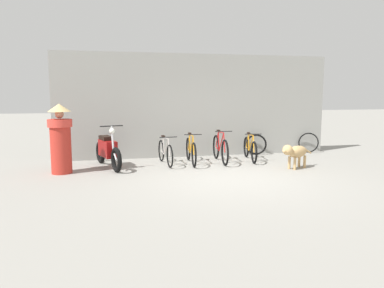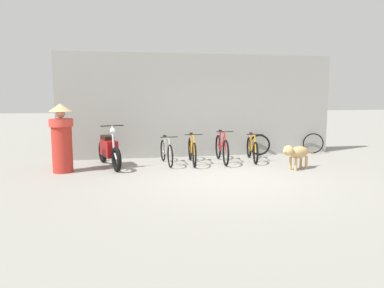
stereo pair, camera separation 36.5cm
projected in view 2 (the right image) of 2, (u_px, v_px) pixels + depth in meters
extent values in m
plane|color=gray|center=(229.00, 179.00, 8.42)|extent=(60.00, 60.00, 0.00)
cube|color=gray|center=(200.00, 106.00, 11.29)|extent=(8.35, 0.20, 3.06)
torus|color=black|center=(170.00, 156.00, 9.61)|extent=(0.08, 0.60, 0.60)
torus|color=black|center=(163.00, 150.00, 10.57)|extent=(0.08, 0.60, 0.60)
cylinder|color=beige|center=(167.00, 147.00, 9.96)|extent=(0.06, 0.49, 0.50)
cylinder|color=beige|center=(165.00, 146.00, 10.23)|extent=(0.04, 0.13, 0.46)
cylinder|color=beige|center=(167.00, 138.00, 9.97)|extent=(0.07, 0.57, 0.06)
cylinder|color=beige|center=(164.00, 152.00, 10.39)|extent=(0.06, 0.38, 0.07)
cylinder|color=beige|center=(164.00, 144.00, 10.41)|extent=(0.05, 0.30, 0.42)
cylinder|color=beige|center=(170.00, 147.00, 9.66)|extent=(0.04, 0.18, 0.45)
cube|color=black|center=(165.00, 136.00, 10.25)|extent=(0.08, 0.18, 0.05)
cylinder|color=black|center=(169.00, 137.00, 9.69)|extent=(0.46, 0.06, 0.02)
torus|color=black|center=(194.00, 155.00, 9.64)|extent=(0.10, 0.65, 0.65)
torus|color=black|center=(190.00, 149.00, 10.72)|extent=(0.10, 0.65, 0.65)
cylinder|color=orange|center=(193.00, 145.00, 10.03)|extent=(0.07, 0.54, 0.54)
cylinder|color=orange|center=(191.00, 144.00, 10.34)|extent=(0.04, 0.14, 0.50)
cylinder|color=orange|center=(192.00, 135.00, 10.05)|extent=(0.08, 0.63, 0.06)
cylinder|color=orange|center=(191.00, 151.00, 10.52)|extent=(0.06, 0.41, 0.08)
cylinder|color=orange|center=(191.00, 142.00, 10.54)|extent=(0.06, 0.33, 0.46)
cylinder|color=orange|center=(194.00, 146.00, 9.69)|extent=(0.04, 0.19, 0.48)
cube|color=black|center=(191.00, 134.00, 10.36)|extent=(0.08, 0.19, 0.05)
cylinder|color=black|center=(194.00, 135.00, 9.73)|extent=(0.46, 0.06, 0.02)
torus|color=black|center=(226.00, 153.00, 9.84)|extent=(0.11, 0.70, 0.70)
torus|color=black|center=(218.00, 147.00, 10.92)|extent=(0.11, 0.70, 0.70)
cylinder|color=red|center=(223.00, 142.00, 10.23)|extent=(0.07, 0.54, 0.58)
cylinder|color=red|center=(221.00, 141.00, 10.54)|extent=(0.04, 0.14, 0.53)
cylinder|color=red|center=(222.00, 132.00, 10.25)|extent=(0.08, 0.63, 0.06)
cylinder|color=red|center=(219.00, 149.00, 10.72)|extent=(0.06, 0.42, 0.08)
cylinder|color=red|center=(219.00, 140.00, 10.74)|extent=(0.05, 0.33, 0.49)
cylinder|color=red|center=(225.00, 143.00, 9.89)|extent=(0.04, 0.19, 0.52)
cube|color=black|center=(220.00, 131.00, 10.55)|extent=(0.08, 0.18, 0.05)
cylinder|color=black|center=(225.00, 132.00, 9.93)|extent=(0.46, 0.06, 0.02)
torus|color=black|center=(256.00, 153.00, 10.10)|extent=(0.16, 0.61, 0.61)
torus|color=black|center=(249.00, 147.00, 11.14)|extent=(0.16, 0.61, 0.61)
cylinder|color=orange|center=(253.00, 144.00, 10.48)|extent=(0.12, 0.52, 0.51)
cylinder|color=orange|center=(251.00, 143.00, 10.78)|extent=(0.05, 0.14, 0.47)
cylinder|color=orange|center=(253.00, 135.00, 10.50)|extent=(0.13, 0.60, 0.06)
cylinder|color=orange|center=(250.00, 149.00, 10.95)|extent=(0.10, 0.40, 0.07)
cylinder|color=orange|center=(250.00, 141.00, 10.97)|extent=(0.08, 0.31, 0.43)
cylinder|color=orange|center=(255.00, 144.00, 10.15)|extent=(0.06, 0.19, 0.46)
cube|color=black|center=(251.00, 133.00, 10.79)|extent=(0.10, 0.19, 0.05)
cylinder|color=black|center=(255.00, 134.00, 10.19)|extent=(0.46, 0.10, 0.02)
torus|color=black|center=(116.00, 159.00, 9.11)|extent=(0.27, 0.62, 0.62)
torus|color=black|center=(103.00, 152.00, 10.33)|extent=(0.27, 0.62, 0.62)
cube|color=maroon|center=(109.00, 148.00, 9.70)|extent=(0.49, 0.84, 0.42)
cube|color=black|center=(107.00, 138.00, 9.79)|extent=(0.37, 0.56, 0.10)
cylinder|color=silver|center=(113.00, 138.00, 9.28)|extent=(0.09, 0.16, 0.62)
cylinder|color=silver|center=(115.00, 155.00, 9.19)|extent=(0.10, 0.24, 0.22)
cylinder|color=black|center=(112.00, 126.00, 9.28)|extent=(0.57, 0.19, 0.03)
sphere|color=silver|center=(113.00, 131.00, 9.27)|extent=(0.17, 0.17, 0.14)
ellipsoid|color=tan|center=(299.00, 152.00, 9.40)|extent=(0.74, 0.57, 0.30)
cylinder|color=tan|center=(296.00, 164.00, 9.25)|extent=(0.09, 0.09, 0.32)
cylinder|color=tan|center=(290.00, 163.00, 9.38)|extent=(0.09, 0.09, 0.32)
cylinder|color=tan|center=(306.00, 163.00, 9.50)|extent=(0.09, 0.09, 0.32)
cylinder|color=tan|center=(301.00, 162.00, 9.63)|extent=(0.09, 0.09, 0.32)
sphere|color=tan|center=(288.00, 151.00, 9.15)|extent=(0.35, 0.35, 0.26)
ellipsoid|color=tan|center=(285.00, 152.00, 9.09)|extent=(0.17, 0.15, 0.10)
cylinder|color=tan|center=(310.00, 152.00, 9.68)|extent=(0.28, 0.17, 0.16)
cylinder|color=#B72D23|center=(62.00, 146.00, 9.03)|extent=(0.67, 0.67, 1.30)
cylinder|color=#D63C32|center=(61.00, 123.00, 8.95)|extent=(0.80, 0.80, 0.18)
sphere|color=tan|center=(61.00, 114.00, 8.92)|extent=(0.29, 0.29, 0.21)
cone|color=tan|center=(60.00, 107.00, 8.90)|extent=(0.75, 0.75, 0.19)
torus|color=black|center=(313.00, 143.00, 11.90)|extent=(0.63, 0.23, 0.65)
torus|color=black|center=(260.00, 145.00, 11.56)|extent=(0.62, 0.28, 0.65)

